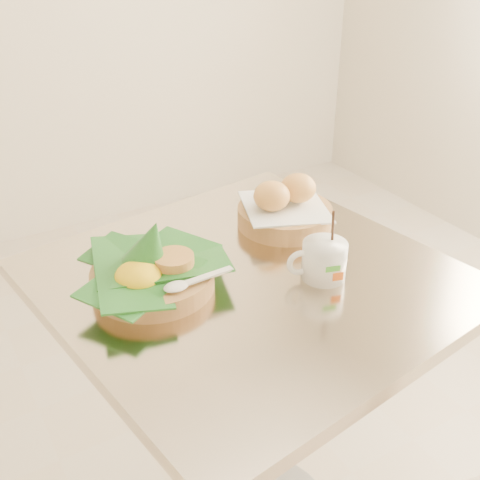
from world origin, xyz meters
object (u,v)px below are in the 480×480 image
bread_basket (285,209)px  coffee_mug (323,259)px  cafe_table (249,366)px  rice_basket (152,270)px

bread_basket → coffee_mug: (-0.06, -0.21, 0.00)m
cafe_table → coffee_mug: size_ratio=5.56×
rice_basket → bread_basket: 0.35m
cafe_table → bread_basket: 0.34m
rice_basket → coffee_mug: 0.31m
coffee_mug → rice_basket: bearing=155.6°
cafe_table → coffee_mug: coffee_mug is taller
bread_basket → rice_basket: bearing=-166.7°
cafe_table → rice_basket: 0.31m
bread_basket → coffee_mug: coffee_mug is taller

